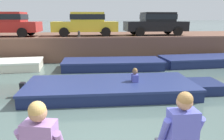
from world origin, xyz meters
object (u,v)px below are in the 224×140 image
object	(u,v)px
boat_moored_central_navy	(117,64)
car_centre_black	(156,23)
mooring_bollard_mid	(79,34)
car_leftmost_red	(5,23)
person_seated_right	(180,134)
car_left_inner_yellow	(86,23)
boat_moored_east_navy	(199,61)
motorboat_passing	(118,88)

from	to	relation	value
boat_moored_central_navy	car_centre_black	bearing A→B (deg)	49.64
mooring_bollard_mid	car_leftmost_red	bearing A→B (deg)	159.37
car_centre_black	person_seated_right	size ratio (longest dim) A/B	4.34
car_left_inner_yellow	car_centre_black	distance (m)	4.79
car_left_inner_yellow	person_seated_right	size ratio (longest dim) A/B	4.40
boat_moored_east_navy	car_leftmost_red	distance (m)	12.05
motorboat_passing	mooring_bollard_mid	size ratio (longest dim) A/B	15.84
motorboat_passing	person_seated_right	distance (m)	4.90
boat_moored_east_navy	motorboat_passing	distance (m)	6.65
car_left_inner_yellow	car_centre_black	bearing A→B (deg)	0.01
car_centre_black	car_leftmost_red	bearing A→B (deg)	-179.97
boat_moored_central_navy	mooring_bollard_mid	world-z (taller)	mooring_bollard_mid
car_centre_black	person_seated_right	distance (m)	12.99
boat_moored_east_navy	car_leftmost_red	xyz separation A→B (m)	(-11.36, 3.46, 2.02)
boat_moored_east_navy	car_left_inner_yellow	xyz separation A→B (m)	(-6.27, 3.46, 2.02)
car_left_inner_yellow	mooring_bollard_mid	bearing A→B (deg)	-103.17
boat_moored_central_navy	mooring_bollard_mid	bearing A→B (deg)	135.01
boat_moored_central_navy	boat_moored_east_navy	bearing A→B (deg)	3.70
person_seated_right	car_centre_black	bearing A→B (deg)	74.02
boat_moored_central_navy	car_left_inner_yellow	xyz separation A→B (m)	(-1.59, 3.77, 2.02)
car_leftmost_red	car_left_inner_yellow	xyz separation A→B (m)	(5.09, 0.00, -0.00)
car_left_inner_yellow	person_seated_right	distance (m)	12.55
car_leftmost_red	car_left_inner_yellow	world-z (taller)	same
motorboat_passing	car_centre_black	size ratio (longest dim) A/B	1.68
boat_moored_central_navy	mooring_bollard_mid	size ratio (longest dim) A/B	13.82
motorboat_passing	car_leftmost_red	xyz separation A→B (m)	(-6.19, 7.64, 2.04)
car_centre_black	mooring_bollard_mid	bearing A→B (deg)	-161.25
car_leftmost_red	boat_moored_east_navy	bearing A→B (deg)	-16.93
car_leftmost_red	motorboat_passing	bearing A→B (deg)	-50.96
boat_moored_east_navy	car_centre_black	world-z (taller)	car_centre_black
boat_moored_central_navy	car_leftmost_red	bearing A→B (deg)	150.61
boat_moored_central_navy	car_centre_black	world-z (taller)	car_centre_black
mooring_bollard_mid	motorboat_passing	bearing A→B (deg)	-75.55
person_seated_right	boat_moored_central_navy	bearing A→B (deg)	87.60
person_seated_right	mooring_bollard_mid	bearing A→B (deg)	98.72
car_leftmost_red	person_seated_right	size ratio (longest dim) A/B	4.58
car_leftmost_red	car_centre_black	xyz separation A→B (m)	(9.88, 0.00, -0.00)
mooring_bollard_mid	car_centre_black	bearing A→B (deg)	18.75
car_centre_black	car_left_inner_yellow	bearing A→B (deg)	-179.99
car_centre_black	mooring_bollard_mid	world-z (taller)	car_centre_black
motorboat_passing	car_leftmost_red	bearing A→B (deg)	129.04
boat_moored_central_navy	mooring_bollard_mid	xyz separation A→B (m)	(-2.00, 2.00, 1.42)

